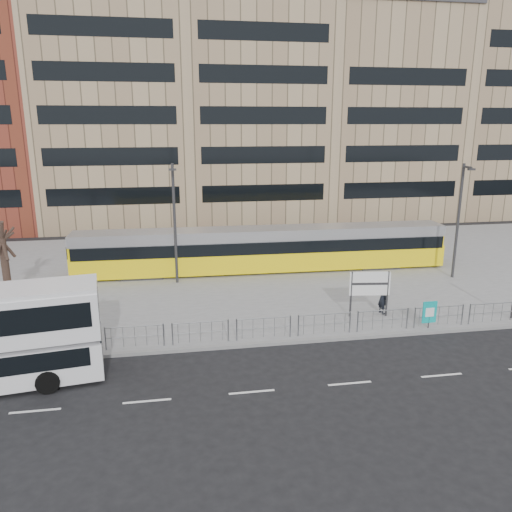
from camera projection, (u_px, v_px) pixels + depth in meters
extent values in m
plane|color=black|center=(280.00, 345.00, 23.57)|extent=(120.00, 120.00, 0.00)
cube|color=slate|center=(244.00, 271.00, 34.98)|extent=(64.00, 24.00, 0.15)
cube|color=gray|center=(280.00, 343.00, 23.60)|extent=(64.00, 0.25, 0.17)
cube|color=tan|center=(117.00, 114.00, 51.50)|extent=(14.00, 16.00, 22.00)
cube|color=tan|center=(251.00, 105.00, 53.48)|extent=(14.00, 16.00, 24.00)
cube|color=tan|center=(374.00, 119.00, 56.11)|extent=(14.00, 16.00, 21.00)
cube|color=#38383D|center=(380.00, 12.00, 53.24)|extent=(14.40, 16.40, 1.20)
cube|color=tan|center=(488.00, 111.00, 58.10)|extent=(14.00, 16.00, 23.00)
cylinder|color=gray|center=(319.00, 315.00, 24.05)|extent=(32.00, 0.05, 0.05)
cylinder|color=gray|center=(318.00, 324.00, 24.18)|extent=(32.00, 0.04, 0.04)
cube|color=white|center=(326.00, 385.00, 19.92)|extent=(62.00, 0.12, 0.01)
cylinder|color=black|center=(48.00, 382.00, 19.26)|extent=(0.94, 0.40, 0.91)
cylinder|color=black|center=(52.00, 356.00, 21.40)|extent=(0.94, 0.40, 0.91)
cube|color=yellow|center=(263.00, 258.00, 34.71)|extent=(25.64, 2.96, 1.46)
cube|color=black|center=(263.00, 244.00, 34.45)|extent=(25.27, 2.99, 0.82)
cube|color=#B3B3B8|center=(263.00, 233.00, 34.25)|extent=(25.63, 2.76, 0.73)
cube|color=yellow|center=(429.00, 244.00, 36.28)|extent=(1.14, 2.08, 2.38)
cube|color=yellow|center=(80.00, 257.00, 32.84)|extent=(1.14, 2.08, 2.38)
cylinder|color=#2D2D30|center=(263.00, 249.00, 34.54)|extent=(2.22, 2.22, 2.74)
cube|color=#2D2D30|center=(375.00, 262.00, 36.03)|extent=(2.79, 2.36, 0.46)
cube|color=#2D2D30|center=(143.00, 272.00, 33.73)|extent=(2.79, 2.36, 0.46)
cylinder|color=#2D2D30|center=(351.00, 294.00, 26.31)|extent=(0.11, 0.11, 2.47)
cylinder|color=#2D2D30|center=(387.00, 294.00, 26.38)|extent=(0.11, 0.11, 2.47)
cube|color=white|center=(370.00, 284.00, 26.19)|extent=(2.15, 0.36, 1.29)
cylinder|color=#2D2D30|center=(429.00, 321.00, 25.05)|extent=(0.06, 0.06, 0.75)
cube|color=#0BA5A4|center=(430.00, 312.00, 24.93)|extent=(0.75, 0.08, 1.13)
cube|color=white|center=(430.00, 312.00, 24.90)|extent=(0.47, 0.02, 0.47)
imported|color=black|center=(383.00, 298.00, 26.85)|extent=(0.55, 0.71, 1.73)
cylinder|color=#2D2D30|center=(86.00, 312.00, 23.15)|extent=(0.12, 0.12, 3.00)
imported|color=#2D2D30|center=(83.00, 290.00, 22.87)|extent=(0.21, 0.24, 1.00)
cylinder|color=#2D2D30|center=(175.00, 225.00, 31.33)|extent=(0.18, 0.18, 7.61)
cylinder|color=#2D2D30|center=(172.00, 167.00, 30.02)|extent=(0.14, 0.90, 0.14)
cube|color=#2D2D30|center=(172.00, 170.00, 29.61)|extent=(0.45, 0.20, 0.12)
cylinder|color=#2D2D30|center=(458.00, 222.00, 32.42)|extent=(0.18, 0.18, 7.52)
cylinder|color=#2D2D30|center=(467.00, 167.00, 31.12)|extent=(0.14, 0.90, 0.14)
cube|color=#2D2D30|center=(471.00, 169.00, 30.72)|extent=(0.45, 0.20, 0.12)
cylinder|color=black|center=(6.00, 268.00, 29.04)|extent=(0.44, 0.44, 3.62)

